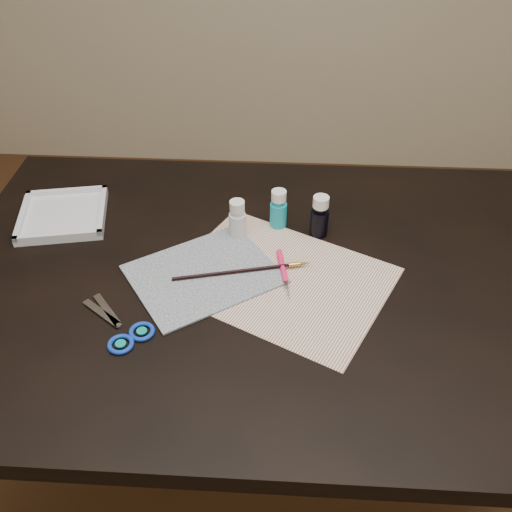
# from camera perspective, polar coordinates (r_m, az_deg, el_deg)

# --- Properties ---
(ground) EXTENTS (3.50, 3.50, 0.02)m
(ground) POSITION_cam_1_polar(r_m,az_deg,el_deg) (1.77, 0.00, -20.63)
(ground) COLOR #422614
(ground) RESTS_ON ground
(table) EXTENTS (1.30, 0.90, 0.75)m
(table) POSITION_cam_1_polar(r_m,az_deg,el_deg) (1.45, 0.00, -13.05)
(table) COLOR black
(table) RESTS_ON ground
(paper) EXTENTS (0.52, 0.47, 0.00)m
(paper) POSITION_cam_1_polar(r_m,az_deg,el_deg) (1.17, 2.44, -2.33)
(paper) COLOR white
(paper) RESTS_ON table
(canvas) EXTENTS (0.36, 0.34, 0.00)m
(canvas) POSITION_cam_1_polar(r_m,az_deg,el_deg) (1.18, -5.26, -1.81)
(canvas) COLOR #12243A
(canvas) RESTS_ON paper
(paint_bottle_white) EXTENTS (0.04, 0.04, 0.09)m
(paint_bottle_white) POSITION_cam_1_polar(r_m,az_deg,el_deg) (1.25, -1.87, 3.72)
(paint_bottle_white) COLOR silver
(paint_bottle_white) RESTS_ON table
(paint_bottle_cyan) EXTENTS (0.04, 0.04, 0.09)m
(paint_bottle_cyan) POSITION_cam_1_polar(r_m,az_deg,el_deg) (1.28, 2.26, 4.75)
(paint_bottle_cyan) COLOR #169FB5
(paint_bottle_cyan) RESTS_ON table
(paint_bottle_navy) EXTENTS (0.05, 0.05, 0.10)m
(paint_bottle_navy) POSITION_cam_1_polar(r_m,az_deg,el_deg) (1.26, 6.40, 4.01)
(paint_bottle_navy) COLOR black
(paint_bottle_navy) RESTS_ON table
(paintbrush) EXTENTS (0.28, 0.08, 0.01)m
(paintbrush) POSITION_cam_1_polar(r_m,az_deg,el_deg) (1.17, -1.34, -1.47)
(paintbrush) COLOR black
(paintbrush) RESTS_ON canvas
(craft_knife) EXTENTS (0.04, 0.15, 0.01)m
(craft_knife) POSITION_cam_1_polar(r_m,az_deg,el_deg) (1.17, 2.82, -1.82)
(craft_knife) COLOR #FF2068
(craft_knife) RESTS_ON paper
(scissors) EXTENTS (0.21, 0.19, 0.01)m
(scissors) POSITION_cam_1_polar(r_m,az_deg,el_deg) (1.10, -14.31, -6.47)
(scissors) COLOR silver
(scissors) RESTS_ON table
(palette_tray) EXTENTS (0.23, 0.23, 0.02)m
(palette_tray) POSITION_cam_1_polar(r_m,az_deg,el_deg) (1.40, -18.73, 3.97)
(palette_tray) COLOR white
(palette_tray) RESTS_ON table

